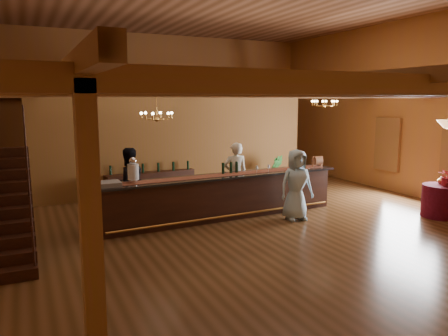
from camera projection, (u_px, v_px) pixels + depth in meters
name	position (u px, v px, depth m)	size (l,w,h in m)	color
floor	(242.00, 217.00, 11.35)	(14.00, 14.00, 0.00)	brown
wall_back	(161.00, 106.00, 17.20)	(12.00, 0.10, 5.50)	#A2662E
wall_right	(416.00, 108.00, 13.42)	(0.10, 14.00, 5.50)	#A2662E
beam_grid	(234.00, 91.00, 11.30)	(11.90, 13.90, 0.39)	brown
support_posts	(251.00, 158.00, 10.65)	(9.20, 10.20, 3.20)	brown
partition_wall	(179.00, 146.00, 14.04)	(9.00, 0.18, 3.10)	brown
window_right_back	(388.00, 144.00, 14.48)	(0.12, 1.05, 1.75)	white
staircase	(4.00, 207.00, 8.26)	(1.00, 2.80, 2.00)	black
backroom_boxes	(167.00, 168.00, 16.07)	(4.10, 0.60, 1.10)	black
tasting_bar	(223.00, 196.00, 11.15)	(6.72, 1.26, 1.13)	black
beverage_dispenser	(133.00, 171.00, 9.99)	(0.26, 0.26, 0.60)	silver
glass_rack_tray	(109.00, 184.00, 9.65)	(0.50, 0.50, 0.10)	gray
raffle_drum	(317.00, 161.00, 12.42)	(0.34, 0.24, 0.30)	#A56743
bar_bottle_0	(223.00, 168.00, 11.19)	(0.07, 0.07, 0.30)	black
bar_bottle_1	(231.00, 168.00, 11.30)	(0.07, 0.07, 0.30)	black
bar_bottle_2	(237.00, 167.00, 11.38)	(0.07, 0.07, 0.30)	black
backbar_shelf	(151.00, 185.00, 13.52)	(2.84, 0.44, 0.80)	black
round_table	(441.00, 201.00, 11.28)	(0.97, 0.97, 0.84)	#42060E
chandelier_left	(157.00, 115.00, 10.64)	(0.80, 0.80, 0.73)	#BD8338
chandelier_right	(324.00, 103.00, 13.68)	(0.80, 0.80, 0.45)	#BD8338
pendant_lamp	(447.00, 124.00, 10.97)	(0.52, 0.52, 0.90)	#BD8338
bartender	(236.00, 175.00, 12.20)	(0.67, 0.44, 1.84)	white
staff_second	(129.00, 184.00, 10.91)	(0.89, 0.69, 1.83)	black
guest	(296.00, 185.00, 10.95)	(0.87, 0.57, 1.79)	#AAD3EA
floor_plant	(274.00, 172.00, 14.88)	(0.64, 0.51, 1.16)	#256725
table_flowers	(448.00, 176.00, 11.07)	(0.47, 0.41, 0.52)	#A31F26
table_vase	(441.00, 178.00, 11.37)	(0.16, 0.16, 0.31)	#BD8338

